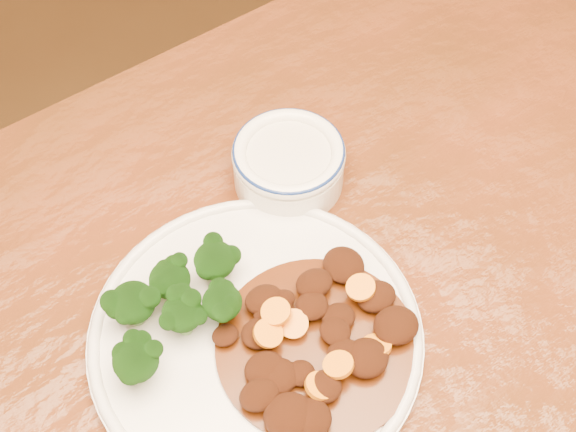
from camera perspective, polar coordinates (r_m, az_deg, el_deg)
dining_table at (r=0.82m, az=3.02°, el=-13.13°), size 1.59×1.05×0.75m
dinner_plate at (r=0.75m, az=-2.31°, el=-8.51°), size 0.31×0.31×0.02m
broccoli_florets at (r=0.73m, az=-8.13°, el=-6.19°), size 0.15×0.10×0.05m
mince_stew at (r=0.73m, az=1.96°, el=-9.05°), size 0.19×0.19×0.03m
dip_bowl at (r=0.84m, az=0.05°, el=3.82°), size 0.12×0.12×0.05m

